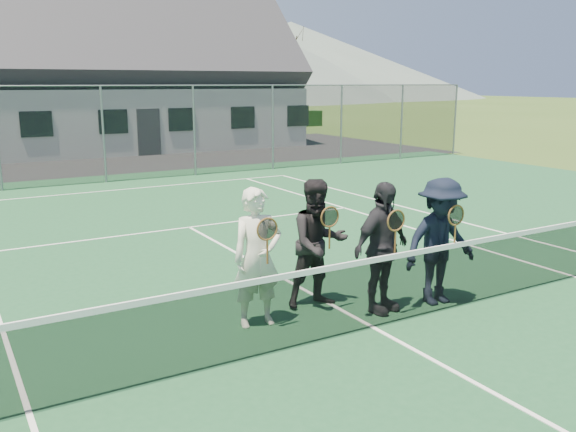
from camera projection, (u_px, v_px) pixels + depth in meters
name	position (u px, v px, depth m)	size (l,w,h in m)	color
ground	(66.00, 161.00, 24.66)	(220.00, 220.00, 0.00)	#344E1B
court_surface	(373.00, 329.00, 7.80)	(30.00, 30.00, 0.02)	#1C4C2B
hedge_row	(23.00, 128.00, 34.65)	(40.00, 1.20, 1.10)	black
hill_centre	(99.00, 31.00, 95.37)	(120.00, 120.00, 22.00)	#516159
hill_east	(291.00, 61.00, 113.51)	(90.00, 90.00, 14.00)	#54655C
court_markings	(373.00, 328.00, 7.80)	(11.03, 23.83, 0.01)	white
tennis_net	(375.00, 290.00, 7.69)	(11.68, 0.08, 1.10)	slate
perimeter_fence	(103.00, 134.00, 18.85)	(30.07, 0.07, 3.02)	slate
clubhouse	(130.00, 63.00, 29.15)	(15.60, 8.20, 7.70)	silver
tree_c	(50.00, 35.00, 35.36)	(3.20, 3.20, 7.77)	#3C2616
tree_d	(209.00, 41.00, 40.29)	(3.20, 3.20, 7.77)	#3C2116
tree_e	(287.00, 44.00, 43.26)	(3.20, 3.20, 7.77)	#3A2615
player_a	(257.00, 258.00, 7.73)	(0.70, 0.54, 1.80)	white
player_b	(318.00, 244.00, 8.41)	(0.96, 0.79, 1.80)	black
player_c	(382.00, 248.00, 8.19)	(1.13, 0.67, 1.80)	black
player_d	(440.00, 242.00, 8.51)	(1.21, 0.75, 1.80)	black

